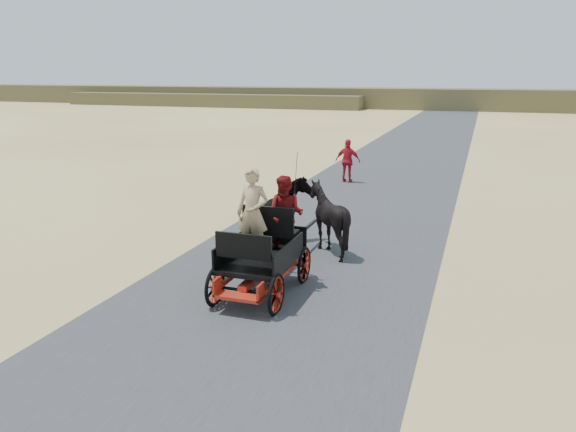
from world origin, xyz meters
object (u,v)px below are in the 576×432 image
(horse_right, at_px, (328,218))
(horse_left, at_px, (286,215))
(carriage, at_px, (262,275))
(pedestrian, at_px, (348,161))

(horse_right, bearing_deg, horse_left, 0.00)
(carriage, bearing_deg, horse_right, 79.61)
(horse_left, height_order, horse_right, horse_right)
(horse_left, relative_size, horse_right, 1.18)
(horse_left, bearing_deg, pedestrian, -86.69)
(carriage, relative_size, horse_right, 1.41)
(carriage, height_order, horse_right, horse_right)
(carriage, xyz_separation_m, horse_right, (0.55, 3.00, 0.49))
(pedestrian, bearing_deg, horse_right, 102.50)
(pedestrian, bearing_deg, horse_left, 95.60)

